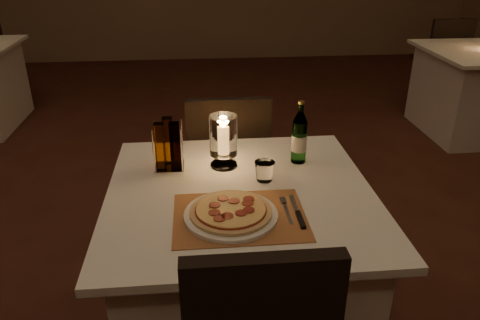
{
  "coord_description": "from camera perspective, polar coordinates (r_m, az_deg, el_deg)",
  "views": [
    {
      "loc": [
        0.11,
        -1.77,
        1.61
      ],
      "look_at": [
        0.26,
        -0.22,
        0.86
      ],
      "focal_mm": 35.0,
      "sensor_mm": 36.0,
      "label": 1
    }
  ],
  "objects": [
    {
      "name": "floor",
      "position": [
        2.4,
        -6.99,
        -16.96
      ],
      "size": [
        8.0,
        10.0,
        0.02
      ],
      "primitive_type": "cube",
      "color": "#4A2217",
      "rests_on": "ground"
    },
    {
      "name": "main_table",
      "position": [
        1.97,
        0.06,
        -13.13
      ],
      "size": [
        1.0,
        1.0,
        0.74
      ],
      "color": "white",
      "rests_on": "ground"
    },
    {
      "name": "chair_far",
      "position": [
        2.48,
        -1.51,
        0.43
      ],
      "size": [
        0.42,
        0.42,
        0.9
      ],
      "color": "black",
      "rests_on": "ground"
    },
    {
      "name": "placemat",
      "position": [
        1.6,
        -0.04,
        -6.92
      ],
      "size": [
        0.45,
        0.34,
        0.0
      ],
      "primitive_type": "cube",
      "color": "#A16438",
      "rests_on": "main_table"
    },
    {
      "name": "plate",
      "position": [
        1.6,
        -1.12,
        -6.7
      ],
      "size": [
        0.32,
        0.32,
        0.01
      ],
      "primitive_type": "cylinder",
      "color": "white",
      "rests_on": "placemat"
    },
    {
      "name": "pizza",
      "position": [
        1.59,
        -1.12,
        -6.2
      ],
      "size": [
        0.28,
        0.28,
        0.02
      ],
      "color": "#D8B77F",
      "rests_on": "plate"
    },
    {
      "name": "fork",
      "position": [
        1.65,
        5.59,
        -5.86
      ],
      "size": [
        0.02,
        0.18,
        0.0
      ],
      "color": "silver",
      "rests_on": "placemat"
    },
    {
      "name": "knife",
      "position": [
        1.61,
        7.23,
        -6.81
      ],
      "size": [
        0.02,
        0.22,
        0.01
      ],
      "color": "black",
      "rests_on": "placemat"
    },
    {
      "name": "tumbler",
      "position": [
        1.82,
        3.01,
        -1.38
      ],
      "size": [
        0.08,
        0.08,
        0.08
      ],
      "primitive_type": null,
      "color": "white",
      "rests_on": "main_table"
    },
    {
      "name": "water_bottle",
      "position": [
        1.96,
        7.24,
        2.68
      ],
      "size": [
        0.06,
        0.06,
        0.27
      ],
      "color": "#5DA358",
      "rests_on": "main_table"
    },
    {
      "name": "hurricane_candle",
      "position": [
        1.9,
        -2.03,
        2.79
      ],
      "size": [
        0.11,
        0.11,
        0.22
      ],
      "color": "white",
      "rests_on": "main_table"
    },
    {
      "name": "cruet_caddy",
      "position": [
        1.91,
        -8.77,
        1.64
      ],
      "size": [
        0.12,
        0.12,
        0.21
      ],
      "color": "white",
      "rests_on": "main_table"
    },
    {
      "name": "neighbor_table_right",
      "position": [
        4.64,
        27.17,
        7.4
      ],
      "size": [
        1.0,
        1.0,
        0.74
      ],
      "color": "white",
      "rests_on": "ground"
    },
    {
      "name": "neighbor_chair_rb",
      "position": [
        5.19,
        23.58,
        11.82
      ],
      "size": [
        0.42,
        0.42,
        0.9
      ],
      "color": "black",
      "rests_on": "ground"
    }
  ]
}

